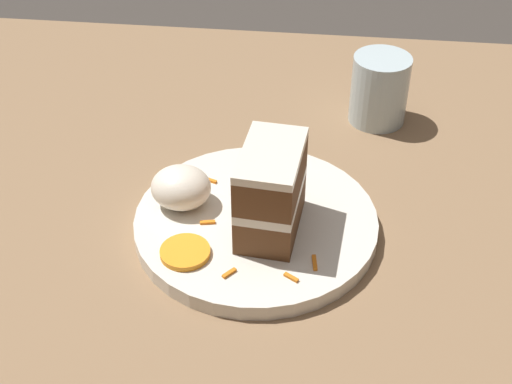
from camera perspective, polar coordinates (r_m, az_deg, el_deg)
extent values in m
plane|color=#38332D|center=(0.76, -2.43, -6.80)|extent=(6.00, 6.00, 0.00)
cube|color=#846647|center=(0.75, -2.46, -6.01)|extent=(1.00, 1.05, 0.03)
cylinder|color=silver|center=(0.77, 0.00, -2.51)|extent=(0.26, 0.26, 0.02)
cube|color=brown|center=(0.74, 1.17, -1.64)|extent=(0.07, 0.10, 0.04)
cube|color=silver|center=(0.72, 1.19, -0.15)|extent=(0.07, 0.10, 0.01)
cube|color=brown|center=(0.70, 1.22, 1.41)|extent=(0.07, 0.10, 0.04)
cube|color=silver|center=(0.69, 1.24, 2.99)|extent=(0.07, 0.10, 0.01)
ellipsoid|color=silver|center=(0.77, -6.02, 0.37)|extent=(0.06, 0.06, 0.05)
cylinder|color=orange|center=(0.72, -5.69, -4.81)|extent=(0.05, 0.05, 0.01)
cube|color=orange|center=(0.80, -0.09, 0.33)|extent=(0.02, 0.01, 0.00)
cube|color=orange|center=(0.83, 1.33, 2.30)|extent=(0.02, 0.02, 0.00)
cube|color=orange|center=(0.81, -3.86, 1.00)|extent=(0.02, 0.01, 0.00)
cube|color=orange|center=(0.71, 4.71, -5.66)|extent=(0.01, 0.02, 0.00)
cube|color=orange|center=(0.69, 2.83, -6.84)|extent=(0.02, 0.01, 0.00)
cube|color=orange|center=(0.70, -2.16, -6.50)|extent=(0.01, 0.02, 0.00)
cube|color=orange|center=(0.81, -5.16, 0.81)|extent=(0.01, 0.01, 0.00)
cube|color=orange|center=(0.80, -0.61, 0.30)|extent=(0.02, 0.02, 0.00)
cube|color=orange|center=(0.75, -3.90, -2.43)|extent=(0.02, 0.01, 0.00)
cylinder|color=silver|center=(0.94, 9.85, 8.10)|extent=(0.07, 0.07, 0.09)
cylinder|color=silver|center=(0.95, 9.66, 6.58)|extent=(0.06, 0.06, 0.03)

